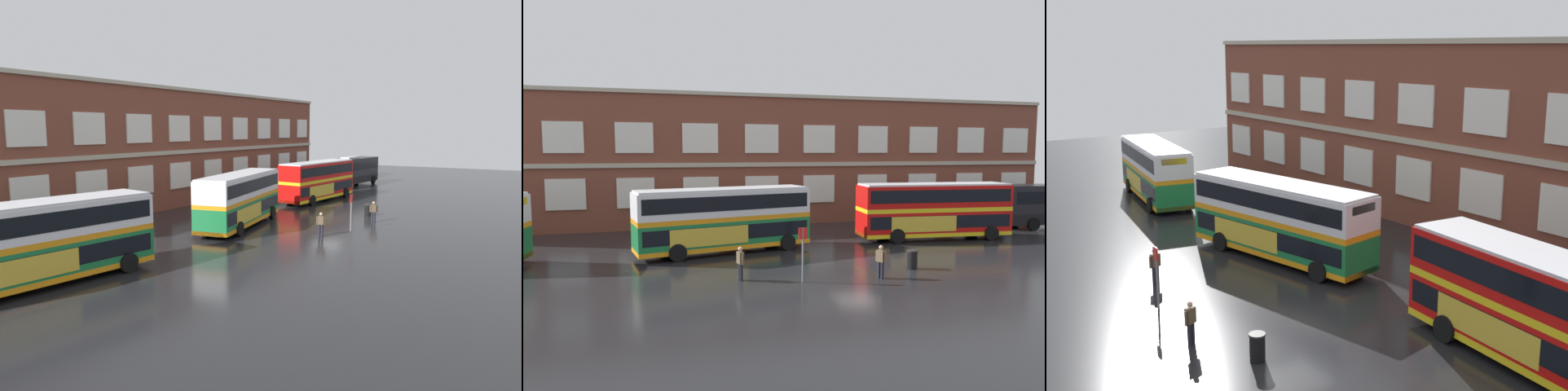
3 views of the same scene
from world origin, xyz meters
The scene contains 10 objects.
ground_plane centered at (0.00, 2.00, 0.00)m, with size 120.00×120.00×0.00m, color black.
brick_terminal_building centered at (-2.53, 17.98, 5.49)m, with size 56.85×8.19×11.27m.
double_decker_near centered at (-23.97, 4.26, 2.15)m, with size 11.27×4.34×4.07m.
double_decker_middle centered at (-7.22, 4.07, 2.15)m, with size 11.29×4.63×4.07m.
double_decker_far centered at (8.15, 4.56, 2.15)m, with size 11.20×3.67×4.07m.
touring_coach centered at (22.29, 6.44, 1.91)m, with size 12.21×3.92×3.80m.
waiting_passenger centered at (-0.54, -4.24, 0.93)m, with size 0.39×0.61×1.70m.
second_passenger centered at (-7.41, -2.74, 0.93)m, with size 0.34×0.64×1.70m.
bus_stand_flag centered at (-4.53, -3.85, 1.64)m, with size 0.44×0.10×2.70m.
station_litter_bin centered at (2.02, -2.92, 0.52)m, with size 0.60×0.60×1.03m.
Camera 1 is at (-37.93, -16.22, 7.45)m, focal length 33.53 mm.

